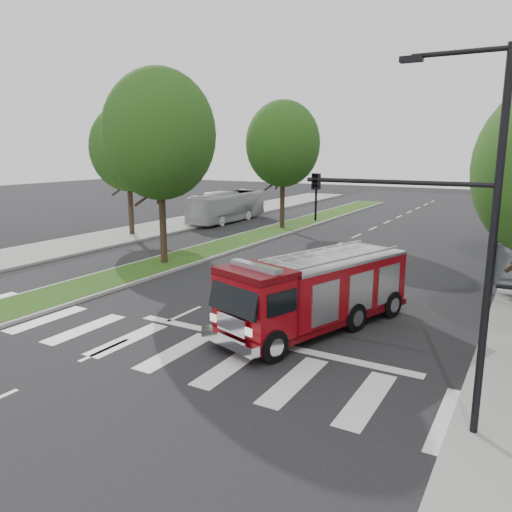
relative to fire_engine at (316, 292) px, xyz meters
The scene contains 9 objects.
ground 5.16m from the fire_engine, 168.34° to the right, with size 140.00×140.00×0.00m, color black.
sidewalk_left 21.41m from the fire_engine, 155.13° to the left, with size 5.00×80.00×0.15m, color gray.
median 20.22m from the fire_engine, 122.67° to the left, with size 3.00×50.00×0.15m.
tree_median_near 13.19m from the fire_engine, 155.39° to the left, with size 5.80×5.80×10.16m.
tree_median_far 22.50m from the fire_engine, 119.84° to the left, with size 5.60×5.60×9.72m.
tree_left_mid 22.39m from the fire_engine, 149.81° to the left, with size 5.20×5.20×9.16m.
streetlight_right_near 7.34m from the fire_engine, 43.70° to the right, with size 4.08×0.22×8.00m.
fire_engine is the anchor object (origin of this frame).
city_bus 26.54m from the fire_engine, 129.52° to the left, with size 2.19×9.34×2.60m, color silver.
Camera 1 is at (11.25, -14.23, 6.08)m, focal length 35.00 mm.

